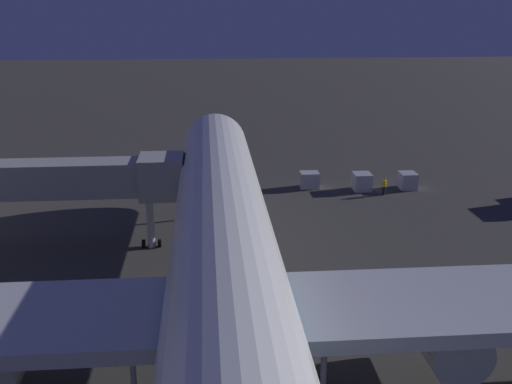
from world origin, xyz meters
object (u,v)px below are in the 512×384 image
at_px(jet_bridge, 77,179).
at_px(baggage_container_far_row, 309,180).
at_px(baggage_container_mid_row, 362,182).
at_px(traffic_cone_nose_port, 239,193).
at_px(ground_crew_by_belt_loader, 384,185).
at_px(traffic_cone_nose_starboard, 193,194).
at_px(ground_crew_marshaller_fwd, 254,178).
at_px(baggage_container_near_belt, 408,181).
at_px(airliner_at_gate, 230,317).

distance_m(jet_bridge, baggage_container_far_row, 24.52).
height_order(baggage_container_mid_row, traffic_cone_nose_port, baggage_container_mid_row).
bearing_deg(jet_bridge, ground_crew_by_belt_loader, -157.21).
bearing_deg(traffic_cone_nose_port, traffic_cone_nose_starboard, 0.00).
relative_size(ground_crew_by_belt_loader, ground_crew_marshaller_fwd, 1.03).
bearing_deg(baggage_container_near_belt, traffic_cone_nose_starboard, 2.33).
xyz_separation_m(ground_crew_marshaller_fwd, traffic_cone_nose_port, (1.63, 2.66, -0.64)).
height_order(airliner_at_gate, traffic_cone_nose_starboard, airliner_at_gate).
bearing_deg(baggage_container_far_row, jet_bridge, 35.69).
xyz_separation_m(baggage_container_mid_row, ground_crew_by_belt_loader, (-1.71, 1.76, 0.11)).
height_order(baggage_container_mid_row, ground_crew_by_belt_loader, ground_crew_by_belt_loader).
relative_size(ground_crew_by_belt_loader, traffic_cone_nose_port, 3.15).
bearing_deg(traffic_cone_nose_starboard, jet_bridge, 56.41).
xyz_separation_m(jet_bridge, ground_crew_by_belt_loader, (-26.26, -11.03, -4.56)).
bearing_deg(baggage_container_near_belt, traffic_cone_nose_port, 2.94).
xyz_separation_m(baggage_container_near_belt, ground_crew_marshaller_fwd, (15.16, -1.80, 0.12)).
bearing_deg(jet_bridge, baggage_container_far_row, -144.31).
distance_m(baggage_container_near_belt, traffic_cone_nose_starboard, 21.21).
relative_size(jet_bridge, baggage_container_mid_row, 9.92).
height_order(baggage_container_far_row, traffic_cone_nose_starboard, baggage_container_far_row).
height_order(baggage_container_near_belt, ground_crew_marshaller_fwd, ground_crew_marshaller_fwd).
xyz_separation_m(ground_crew_by_belt_loader, traffic_cone_nose_port, (13.85, -1.02, -0.68)).
distance_m(baggage_container_mid_row, traffic_cone_nose_starboard, 16.57).
bearing_deg(baggage_container_near_belt, ground_crew_by_belt_loader, 32.67).
distance_m(traffic_cone_nose_port, traffic_cone_nose_starboard, 4.40).
xyz_separation_m(baggage_container_mid_row, ground_crew_marshaller_fwd, (10.51, -1.92, 0.08)).
bearing_deg(baggage_container_near_belt, jet_bridge, 23.86).
distance_m(jet_bridge, traffic_cone_nose_port, 18.07).
bearing_deg(ground_crew_by_belt_loader, ground_crew_marshaller_fwd, -16.76).
distance_m(ground_crew_marshaller_fwd, traffic_cone_nose_port, 3.19).
relative_size(baggage_container_near_belt, baggage_container_far_row, 1.00).
relative_size(baggage_container_near_belt, baggage_container_mid_row, 0.98).
bearing_deg(jet_bridge, airliner_at_gate, 116.24).
distance_m(baggage_container_far_row, ground_crew_by_belt_loader, 7.36).
distance_m(baggage_container_mid_row, ground_crew_marshaller_fwd, 10.69).
distance_m(baggage_container_mid_row, traffic_cone_nose_port, 12.18).
height_order(jet_bridge, baggage_container_far_row, jet_bridge).
bearing_deg(baggage_container_mid_row, traffic_cone_nose_port, 3.49).
bearing_deg(traffic_cone_nose_port, airliner_at_gate, 86.16).
distance_m(jet_bridge, ground_crew_marshaller_fwd, 20.85).
relative_size(jet_bridge, ground_crew_by_belt_loader, 10.74).
bearing_deg(baggage_container_mid_row, baggage_container_near_belt, -178.49).
bearing_deg(traffic_cone_nose_starboard, baggage_container_far_row, -170.24).
relative_size(jet_bridge, traffic_cone_nose_port, 33.77).
distance_m(airliner_at_gate, traffic_cone_nose_starboard, 33.22).
xyz_separation_m(baggage_container_near_belt, traffic_cone_nose_starboard, (21.19, 0.86, -0.52)).
height_order(baggage_container_near_belt, ground_crew_by_belt_loader, ground_crew_by_belt_loader).
xyz_separation_m(airliner_at_gate, jet_bridge, (10.20, -20.70, 0.10)).
relative_size(baggage_container_mid_row, baggage_container_far_row, 1.02).
bearing_deg(traffic_cone_nose_starboard, ground_crew_by_belt_loader, 176.81).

